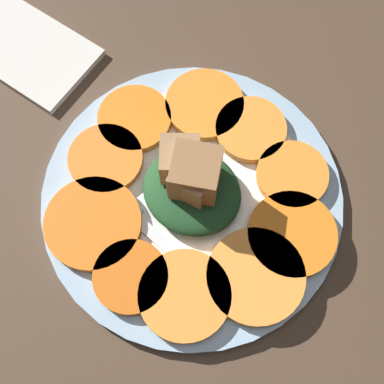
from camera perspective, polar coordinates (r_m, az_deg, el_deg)
The scene contains 15 objects.
table_slab at distance 54.59cm, azimuth 0.00°, elevation -1.15°, with size 120.00×120.00×2.00cm, color #4C3828.
plate at distance 53.16cm, azimuth 0.00°, elevation -0.60°, with size 29.85×29.85×1.05cm.
carrot_slice_0 at distance 55.36cm, azimuth 6.29°, elevation 6.66°, with size 7.30×7.30×0.97cm, color orange.
carrot_slice_1 at distance 56.45cm, azimuth 1.35°, elevation 9.33°, with size 8.19×8.19×0.97cm, color orange.
carrot_slice_2 at distance 55.92cm, azimuth -6.14°, elevation 7.77°, with size 7.60×7.60×0.97cm, color orange.
carrot_slice_3 at distance 54.28cm, azimuth -9.19°, elevation 3.49°, with size 7.49×7.49×0.97cm, color orange.
carrot_slice_4 at distance 52.05cm, azimuth -10.52°, elevation -3.31°, with size 9.35×9.35×0.97cm, color orange.
carrot_slice_5 at distance 50.23cm, azimuth -6.69°, elevation -8.89°, with size 7.01×7.01×0.97cm, color orange.
carrot_slice_6 at distance 49.56cm, azimuth -0.79°, elevation -10.98°, with size 8.55×8.55×0.97cm, color orange.
carrot_slice_7 at distance 50.23cm, azimuth 6.81°, elevation -8.92°, with size 9.18×9.18×0.97cm, color #F99539.
carrot_slice_8 at distance 51.74cm, azimuth 10.61°, elevation -4.46°, with size 8.54×8.54×0.97cm, color orange.
carrot_slice_9 at distance 53.82cm, azimuth 10.63°, elevation 1.81°, with size 7.14×7.14×0.97cm, color orange.
center_pile at distance 50.27cm, azimuth -0.11°, elevation 1.07°, with size 9.79×8.81×6.78cm.
fork at distance 51.25cm, azimuth -4.00°, elevation -4.67°, with size 18.99×3.95×0.40cm.
napkin at distance 64.54cm, azimuth -17.48°, elevation 14.48°, with size 15.69×9.42×0.80cm.
Camera 1 is at (10.41, -15.06, 52.43)cm, focal length 50.00 mm.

